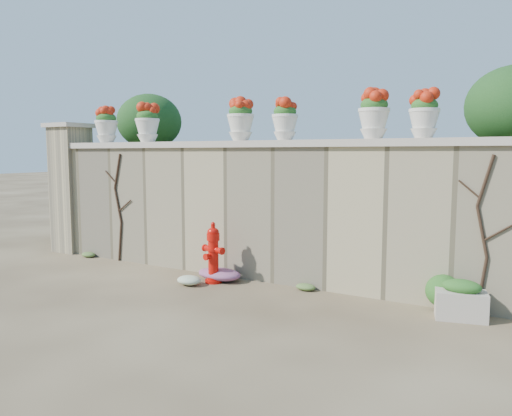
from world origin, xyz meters
The scene contains 19 objects.
ground centered at (0.00, 0.00, 0.00)m, with size 80.00×80.00×0.00m, color #483724.
stone_wall centered at (0.00, 1.80, 1.00)m, with size 8.00×0.40×2.00m, color tan.
wall_cap centered at (0.00, 1.80, 2.05)m, with size 8.10×0.52×0.10m, color #B7AC9B.
gate_pillar centered at (-4.15, 1.80, 1.26)m, with size 0.72×0.72×2.48m.
raised_fill centered at (0.00, 5.00, 1.00)m, with size 9.00×6.00×2.00m, color #384C23.
back_shrub_left centered at (-3.20, 3.00, 2.55)m, with size 1.30×1.30×1.10m, color #143814.
vine_left centered at (-2.67, 1.58, 0.99)m, with size 0.60×0.04×1.91m.
vine_right centered at (3.23, 1.58, 0.99)m, with size 0.60×0.04×1.91m.
fire_hydrant centered at (-0.36, 1.20, 0.45)m, with size 0.39×0.28×0.90m.
planter_box centered at (3.06, 1.32, 0.22)m, with size 0.62×0.45×0.47m.
green_shrub centered at (2.80, 1.55, 0.27)m, with size 0.56×0.51×0.53m, color #1E5119.
magenta_clump centered at (-0.38, 1.32, 0.11)m, with size 0.85×0.56×0.23m, color #BF26AF.
white_flowers centered at (-0.63, 0.92, 0.08)m, with size 0.47×0.37×0.17m, color white.
urn_pot_0 centered at (-3.15, 1.80, 2.42)m, with size 0.41×0.41×0.65m.
urn_pot_1 centered at (-2.15, 1.80, 2.42)m, with size 0.41×0.41×0.65m.
urn_pot_2 centered at (-0.26, 1.80, 2.42)m, with size 0.41×0.41×0.65m.
urn_pot_3 centered at (0.50, 1.80, 2.40)m, with size 0.38×0.38×0.60m.
urn_pot_4 centered at (1.82, 1.80, 2.42)m, with size 0.41×0.41×0.65m.
urn_pot_5 centered at (2.46, 1.80, 2.39)m, with size 0.38×0.38×0.59m.
Camera 1 is at (3.86, -4.72, 1.92)m, focal length 35.00 mm.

